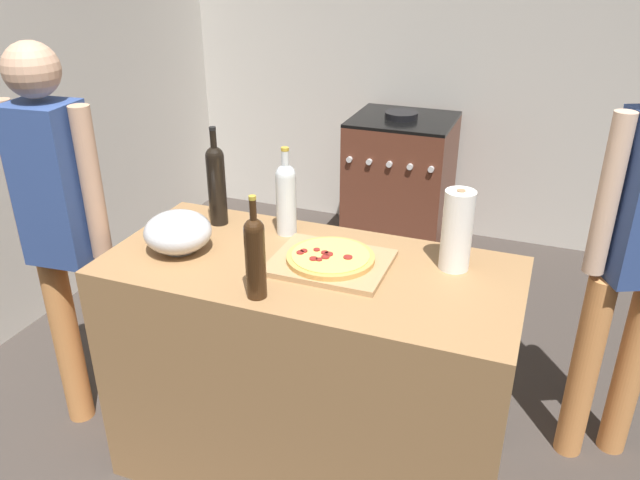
# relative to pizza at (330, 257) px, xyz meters

# --- Properties ---
(ground_plane) EXTENTS (4.38, 3.79, 0.02)m
(ground_plane) POSITION_rel_pizza_xyz_m (-0.02, 0.85, -0.97)
(ground_plane) COLOR #3F3833
(kitchen_wall_rear) EXTENTS (4.38, 0.10, 2.60)m
(kitchen_wall_rear) POSITION_rel_pizza_xyz_m (-0.02, 2.50, 0.34)
(kitchen_wall_rear) COLOR beige
(kitchen_wall_rear) RESTS_ON ground_plane
(kitchen_wall_left) EXTENTS (0.10, 3.79, 2.60)m
(kitchen_wall_left) POSITION_rel_pizza_xyz_m (-1.96, 0.85, 0.34)
(kitchen_wall_left) COLOR beige
(kitchen_wall_left) RESTS_ON ground_plane
(counter) EXTENTS (1.45, 0.67, 0.93)m
(counter) POSITION_rel_pizza_xyz_m (-0.07, -0.02, -0.49)
(counter) COLOR #9E7247
(counter) RESTS_ON ground_plane
(cutting_board) EXTENTS (0.40, 0.32, 0.02)m
(cutting_board) POSITION_rel_pizza_xyz_m (0.00, 0.00, -0.02)
(cutting_board) COLOR tan
(cutting_board) RESTS_ON counter
(pizza) EXTENTS (0.31, 0.31, 0.03)m
(pizza) POSITION_rel_pizza_xyz_m (0.00, 0.00, 0.00)
(pizza) COLOR tan
(pizza) RESTS_ON cutting_board
(mixing_bowl) EXTENTS (0.24, 0.24, 0.15)m
(mixing_bowl) POSITION_rel_pizza_xyz_m (-0.55, -0.09, 0.04)
(mixing_bowl) COLOR #B2B2B7
(mixing_bowl) RESTS_ON counter
(paper_towel_roll) EXTENTS (0.10, 0.10, 0.29)m
(paper_towel_roll) POSITION_rel_pizza_xyz_m (0.40, 0.13, 0.11)
(paper_towel_roll) COLOR white
(paper_towel_roll) RESTS_ON counter
(wine_bottle_dark) EXTENTS (0.08, 0.08, 0.34)m
(wine_bottle_dark) POSITION_rel_pizza_xyz_m (-0.25, 0.19, 0.12)
(wine_bottle_dark) COLOR silver
(wine_bottle_dark) RESTS_ON counter
(wine_bottle_green) EXTENTS (0.07, 0.07, 0.39)m
(wine_bottle_green) POSITION_rel_pizza_xyz_m (-0.53, 0.18, 0.14)
(wine_bottle_green) COLOR black
(wine_bottle_green) RESTS_ON counter
(wine_bottle_amber) EXTENTS (0.06, 0.06, 0.34)m
(wine_bottle_amber) POSITION_rel_pizza_xyz_m (-0.15, -0.28, 0.12)
(wine_bottle_amber) COLOR #331E0F
(wine_bottle_amber) RESTS_ON counter
(stove) EXTENTS (0.65, 0.62, 0.94)m
(stove) POSITION_rel_pizza_xyz_m (-0.26, 2.10, -0.50)
(stove) COLOR brown
(stove) RESTS_ON ground_plane
(person_in_stripes) EXTENTS (0.40, 0.22, 1.64)m
(person_in_stripes) POSITION_rel_pizza_xyz_m (-1.06, -0.11, -0.01)
(person_in_stripes) COLOR #D88C4C
(person_in_stripes) RESTS_ON ground_plane
(person_in_red) EXTENTS (0.34, 0.27, 1.66)m
(person_in_red) POSITION_rel_pizza_xyz_m (1.00, 0.48, -0.00)
(person_in_red) COLOR #D88C4C
(person_in_red) RESTS_ON ground_plane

